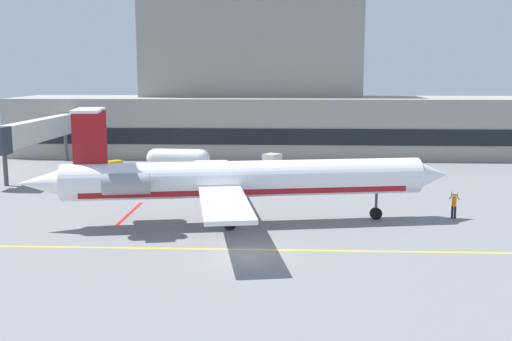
% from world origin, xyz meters
% --- Properties ---
extents(ground, '(120.00, 120.00, 0.11)m').
position_xyz_m(ground, '(-0.00, 0.00, -0.05)').
color(ground, slate).
extents(terminal_building, '(69.04, 13.97, 20.88)m').
position_xyz_m(terminal_building, '(-0.63, 47.36, 7.42)').
color(terminal_building, gray).
rests_on(terminal_building, ground).
extents(jet_bridge_west, '(2.40, 20.91, 5.98)m').
position_xyz_m(jet_bridge_west, '(-25.30, 28.79, 4.61)').
color(jet_bridge_west, silver).
rests_on(jet_bridge_west, ground).
extents(regional_jet, '(31.59, 23.21, 8.57)m').
position_xyz_m(regional_jet, '(-1.26, 7.80, 3.32)').
color(regional_jet, white).
rests_on(regional_jet, ground).
extents(baggage_tug, '(3.79, 4.00, 2.23)m').
position_xyz_m(baggage_tug, '(1.24, 20.69, 1.01)').
color(baggage_tug, '#E5B20C').
rests_on(baggage_tug, ground).
extents(pushback_tractor, '(3.14, 3.22, 1.88)m').
position_xyz_m(pushback_tractor, '(-16.08, 26.84, 0.86)').
color(pushback_tractor, '#E5B20C').
rests_on(pushback_tractor, ground).
extents(belt_loader, '(4.23, 3.73, 2.30)m').
position_xyz_m(belt_loader, '(1.35, 29.05, 1.04)').
color(belt_loader, silver).
rests_on(belt_loader, ground).
extents(fuel_tank, '(7.37, 2.49, 2.41)m').
position_xyz_m(fuel_tank, '(-10.00, 32.29, 1.36)').
color(fuel_tank, white).
rests_on(fuel_tank, ground).
extents(marshaller, '(0.81, 0.38, 2.05)m').
position_xyz_m(marshaller, '(15.17, 10.21, 1.06)').
color(marshaller, '#191E33').
rests_on(marshaller, ground).
extents(safety_cone_alpha, '(0.47, 0.47, 0.55)m').
position_xyz_m(safety_cone_alpha, '(-2.30, 16.51, 0.25)').
color(safety_cone_alpha, orange).
rests_on(safety_cone_alpha, ground).
extents(safety_cone_bravo, '(0.47, 0.47, 0.55)m').
position_xyz_m(safety_cone_bravo, '(-10.97, 16.25, 0.25)').
color(safety_cone_bravo, orange).
rests_on(safety_cone_bravo, ground).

